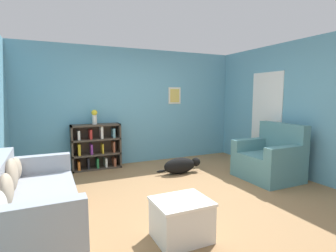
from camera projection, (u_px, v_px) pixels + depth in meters
name	position (u px, v px, depth m)	size (l,w,h in m)	color
ground_plane	(179.00, 194.00, 4.14)	(14.00, 14.00, 0.00)	#997047
wall_back	(134.00, 107.00, 6.02)	(5.60, 0.13, 2.60)	#609EB7
wall_right	(296.00, 109.00, 5.07)	(0.16, 5.00, 2.60)	#609EB7
couch	(30.00, 207.00, 2.94)	(0.89, 2.00, 0.84)	#9399A3
bookshelf	(96.00, 147.00, 5.55)	(1.01, 0.30, 0.96)	#42382D
recliner_chair	(270.00, 159.00, 4.90)	(0.90, 1.03, 1.04)	slate
coffee_table	(181.00, 218.00, 2.84)	(0.60, 0.51, 0.44)	silver
dog	(181.00, 165.00, 5.25)	(0.95, 0.29, 0.32)	black
vase	(94.00, 116.00, 5.45)	(0.12, 0.12, 0.31)	silver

